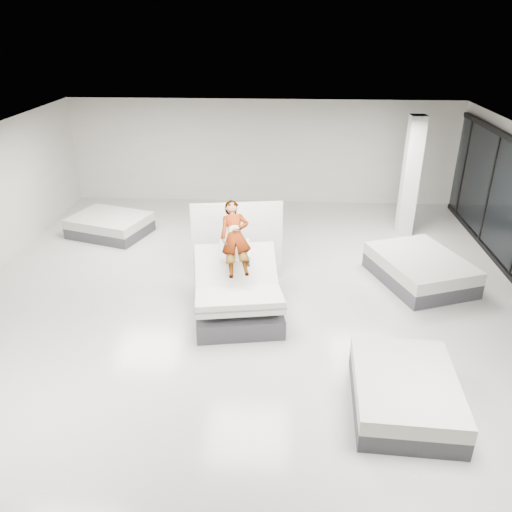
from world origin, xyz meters
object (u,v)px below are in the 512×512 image
flat_bed_left_far (110,225)px  column (410,177)px  remote (248,264)px  hero_bed (237,295)px  divider_panel (237,242)px  flat_bed_right_far (420,269)px  person (236,248)px  flat_bed_right_near (404,392)px

flat_bed_left_far → column: column is taller
remote → column: 5.89m
hero_bed → flat_bed_left_far: (-3.85, 3.82, -0.14)m
divider_panel → flat_bed_right_far: divider_panel is taller
flat_bed_right_far → flat_bed_left_far: flat_bed_right_far is taller
person → divider_panel: bearing=84.6°
flat_bed_left_far → person: bearing=-42.7°
flat_bed_right_near → column: column is taller
column → flat_bed_right_far: bearing=-94.7°
remote → flat_bed_right_near: size_ratio=0.07×
person → flat_bed_right_near: bearing=-54.6°
hero_bed → column: (4.18, 4.34, 1.19)m
flat_bed_right_far → flat_bed_right_near: size_ratio=1.27×
flat_bed_right_far → hero_bed: bearing=-158.5°
remote → flat_bed_right_far: size_ratio=0.05×
flat_bed_left_far → remote: bearing=-43.2°
hero_bed → remote: (0.22, 0.01, 0.70)m
remote → flat_bed_left_far: 5.64m
hero_bed → flat_bed_right_near: hero_bed is taller
hero_bed → column: size_ratio=0.75×
divider_panel → flat_bed_left_far: divider_panel is taller
flat_bed_right_near → flat_bed_left_far: flat_bed_right_near is taller
flat_bed_left_far → flat_bed_right_near: bearing=-43.9°
flat_bed_right_far → column: column is taller
remote → flat_bed_left_far: size_ratio=0.06×
hero_bed → flat_bed_right_far: 4.25m
divider_panel → flat_bed_right_far: bearing=-7.6°
person → divider_panel: 1.22m
hero_bed → flat_bed_left_far: 5.42m
hero_bed → remote: hero_bed is taller
flat_bed_right_near → remote: bearing=135.0°
remote → flat_bed_right_near: bearing=-54.2°
flat_bed_right_far → flat_bed_left_far: size_ratio=1.15×
remote → divider_panel: divider_panel is taller
divider_panel → flat_bed_right_far: 4.13m
remote → hero_bed: bearing=172.1°
flat_bed_right_far → person: bearing=-162.8°
flat_bed_right_far → column: (0.23, 2.78, 1.30)m
flat_bed_right_near → flat_bed_right_far: bearing=73.8°
hero_bed → remote: bearing=1.3°
flat_bed_right_far → flat_bed_left_far: 8.12m
person → flat_bed_right_far: size_ratio=0.61×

